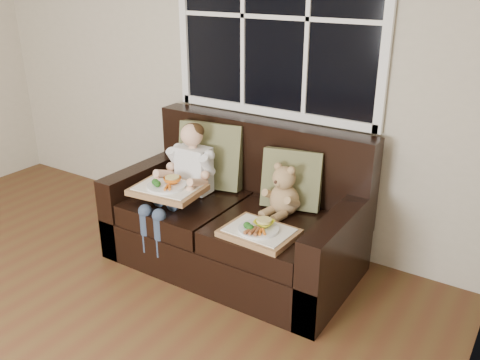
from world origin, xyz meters
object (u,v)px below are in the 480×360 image
Objects in this scene: child at (185,173)px; teddy_bear at (284,194)px; tray_left at (168,188)px; loveseat at (238,221)px; tray_right at (259,231)px.

child is 2.22× the size of teddy_bear.
teddy_bear reaches higher than tray_left.
loveseat is at bearing -166.29° from teddy_bear.
tray_right is (0.73, -0.21, -0.15)m from child.
child is (-0.36, -0.12, 0.32)m from loveseat.
loveseat reaches higher than teddy_bear.
tray_left is 1.10× the size of tray_right.
tray_right is (0.75, -0.04, -0.10)m from tray_left.
child is 0.18m from tray_left.
loveseat reaches higher than tray_right.
teddy_bear is 0.37m from tray_right.
tray_left is at bearing -94.88° from child.
child is 0.72m from teddy_bear.
tray_right is at bearing -8.79° from tray_left.
teddy_bear is at bearing 96.97° from tray_right.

